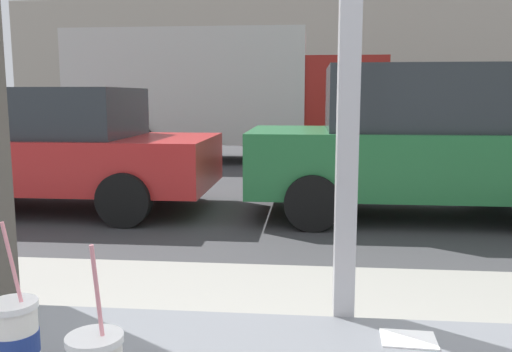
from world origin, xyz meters
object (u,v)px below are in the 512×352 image
box_truck (221,91)px  parked_car_red (46,147)px  parked_car_green (416,143)px  soda_cup_right (15,341)px

box_truck → parked_car_red: bearing=-104.4°
parked_car_green → box_truck: bearing=120.7°
parked_car_red → box_truck: 5.92m
parked_car_green → box_truck: box_truck is taller
soda_cup_right → box_truck: bearing=97.4°
parked_car_green → box_truck: size_ratio=0.59×
soda_cup_right → box_truck: (-1.51, 11.65, 0.56)m
soda_cup_right → box_truck: 11.76m
parked_car_green → parked_car_red: bearing=180.0°
soda_cup_right → parked_car_red: parked_car_red is taller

